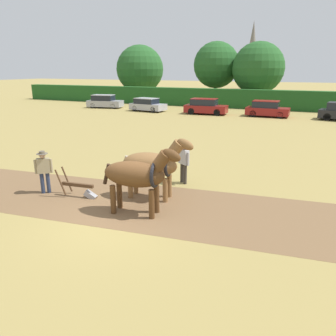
{
  "coord_description": "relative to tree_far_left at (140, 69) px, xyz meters",
  "views": [
    {
      "loc": [
        5.17,
        -7.89,
        4.48
      ],
      "look_at": [
        0.68,
        2.33,
        1.1
      ],
      "focal_mm": 35.0,
      "sensor_mm": 36.0,
      "label": 1
    }
  ],
  "objects": [
    {
      "name": "ground_plane",
      "position": [
        19.51,
        -37.81,
        -4.45
      ],
      "size": [
        240.0,
        240.0,
        0.0
      ],
      "primitive_type": "plane",
      "color": "#998447"
    },
    {
      "name": "plowed_furrow_strip",
      "position": [
        14.69,
        -37.06,
        -4.45
      ],
      "size": [
        33.88,
        7.88,
        0.01
      ],
      "primitive_type": "cube",
      "rotation": [
        0.0,
        0.0,
        0.12
      ],
      "color": "brown",
      "rests_on": "ground"
    },
    {
      "name": "hedgerow",
      "position": [
        19.51,
        -6.04,
        -3.35
      ],
      "size": [
        69.89,
        1.3,
        2.2
      ],
      "primitive_type": "cube",
      "color": "#1E511E",
      "rests_on": "ground"
    },
    {
      "name": "tree_far_left",
      "position": [
        0.0,
        0.0,
        0.0
      ],
      "size": [
        7.09,
        7.09,
        8.0
      ],
      "color": "#4C3823",
      "rests_on": "ground"
    },
    {
      "name": "tree_left",
      "position": [
        12.1,
        -0.81,
        0.55
      ],
      "size": [
        6.1,
        6.1,
        8.06
      ],
      "color": "#423323",
      "rests_on": "ground"
    },
    {
      "name": "tree_center_left",
      "position": [
        17.86,
        -2.06,
        0.13
      ],
      "size": [
        6.43,
        6.43,
        7.8
      ],
      "color": "brown",
      "rests_on": "ground"
    },
    {
      "name": "church_spire",
      "position": [
        10.4,
        34.99,
        3.36
      ],
      "size": [
        2.3,
        2.3,
        14.94
      ],
      "color": "gray",
      "rests_on": "ground"
    },
    {
      "name": "draft_horse_lead_left",
      "position": [
        19.89,
        -37.16,
        -3.14
      ],
      "size": [
        2.68,
        1.09,
        2.3
      ],
      "rotation": [
        0.0,
        0.0,
        0.12
      ],
      "color": "#513319",
      "rests_on": "ground"
    },
    {
      "name": "draft_horse_lead_right",
      "position": [
        19.74,
        -35.76,
        -3.2
      ],
      "size": [
        2.75,
        1.14,
        2.33
      ],
      "rotation": [
        0.0,
        0.0,
        0.12
      ],
      "color": "brown",
      "rests_on": "ground"
    },
    {
      "name": "plow",
      "position": [
        17.29,
        -36.76,
        -4.14
      ],
      "size": [
        1.54,
        0.5,
        1.13
      ],
      "rotation": [
        0.0,
        0.0,
        0.12
      ],
      "color": "#4C331E",
      "rests_on": "ground"
    },
    {
      "name": "farmer_at_plow",
      "position": [
        15.82,
        -36.96,
        -3.52
      ],
      "size": [
        0.51,
        0.45,
        1.62
      ],
      "rotation": [
        0.0,
        0.0,
        -0.88
      ],
      "color": "#28334C",
      "rests_on": "ground"
    },
    {
      "name": "farmer_beside_team",
      "position": [
        20.17,
        -33.84,
        -3.47
      ],
      "size": [
        0.57,
        0.43,
        1.69
      ],
      "rotation": [
        0.0,
        0.0,
        1.0
      ],
      "color": "#38332D",
      "rests_on": "ground"
    },
    {
      "name": "parked_car_far_left",
      "position": [
        1.67,
        -12.22,
        -3.72
      ],
      "size": [
        4.39,
        2.47,
        1.54
      ],
      "rotation": [
        0.0,
        0.0,
        0.18
      ],
      "color": "#9E9EA8",
      "rests_on": "ground"
    },
    {
      "name": "parked_car_left",
      "position": [
        7.89,
        -13.07,
        -3.76
      ],
      "size": [
        4.16,
        2.35,
        1.43
      ],
      "rotation": [
        0.0,
        0.0,
        -0.14
      ],
      "color": "#A8A8B2",
      "rests_on": "ground"
    },
    {
      "name": "parked_car_center_left",
      "position": [
        14.51,
        -12.92,
        -3.69
      ],
      "size": [
        4.4,
        2.0,
        1.6
      ],
      "rotation": [
        0.0,
        0.0,
        0.06
      ],
      "color": "maroon",
      "rests_on": "ground"
    },
    {
      "name": "parked_car_center",
      "position": [
        20.6,
        -12.26,
        -3.71
      ],
      "size": [
        4.08,
        1.83,
        1.54
      ],
      "rotation": [
        0.0,
        0.0,
        -0.01
      ],
      "color": "maroon",
      "rests_on": "ground"
    }
  ]
}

